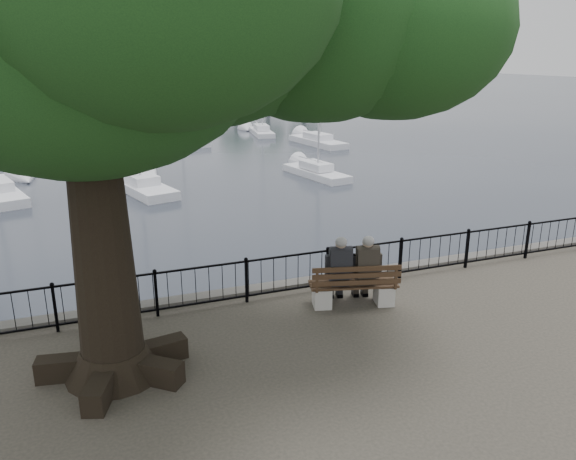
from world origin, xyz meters
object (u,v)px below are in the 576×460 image
person_left (339,273)px  person_right (365,272)px  bench (354,290)px  lion_monument (137,97)px

person_left → person_right: (0.58, -0.15, 0.00)m
bench → person_right: bearing=7.9°
person_left → lion_monument: 48.28m
person_right → lion_monument: 48.42m
bench → person_right: 0.49m
bench → person_left: (-0.29, 0.19, 0.39)m
bench → person_left: size_ratio=1.25×
person_right → lion_monument: lion_monument is taller
person_left → person_right: bearing=-14.8°
bench → lion_monument: 48.47m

